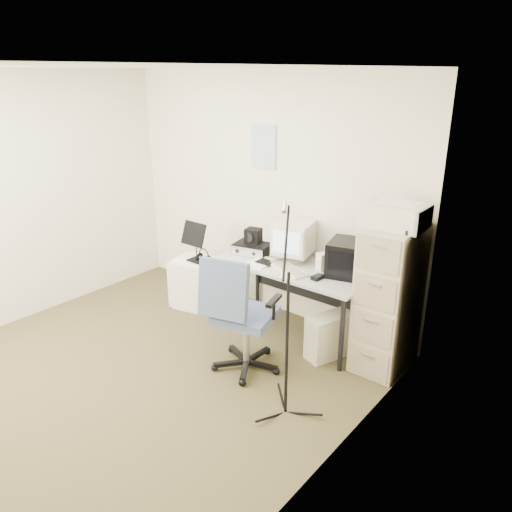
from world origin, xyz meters
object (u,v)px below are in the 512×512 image
Objects in this scene: side_cart at (197,283)px; desk at (294,300)px; office_chair at (246,314)px; filing_cabinet at (389,298)px.

desk is at bearing -5.43° from side_cart.
office_chair is 1.37m from side_cart.
desk is 1.19m from side_cart.
side_cart is at bearing 138.71° from office_chair.
office_chair is at bearing -40.14° from side_cart.
desk is at bearing 77.45° from office_chair.
filing_cabinet is 1.23× the size of office_chair.
office_chair is (-0.92, -0.80, -0.12)m from filing_cabinet.
office_chair reaches higher than desk.
filing_cabinet is at bearing -8.26° from side_cart.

